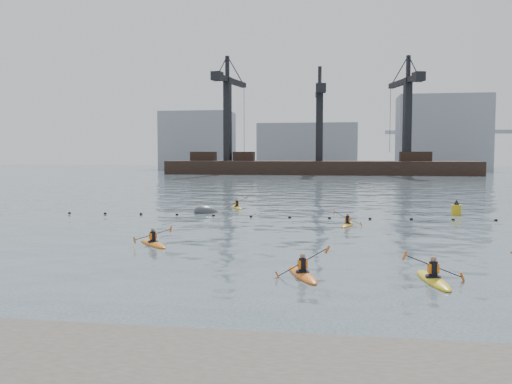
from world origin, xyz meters
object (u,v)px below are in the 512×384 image
kayaker_3 (348,224)px  nav_buoy (456,209)px  kayaker_1 (433,279)px  kayaker_0 (303,274)px  kayaker_5 (237,207)px  mooring_buoy (206,213)px  kayaker_2 (153,243)px

kayaker_3 → nav_buoy: nav_buoy is taller
kayaker_1 → kayaker_0: bearing=169.1°
kayaker_5 → nav_buoy: (18.32, -2.28, 0.32)m
kayaker_3 → nav_buoy: 11.82m
nav_buoy → kayaker_1: bearing=-103.5°
kayaker_1 → kayaker_5: size_ratio=1.21×
nav_buoy → kayaker_5: bearing=172.9°
kayaker_0 → nav_buoy: 25.97m
kayaker_5 → nav_buoy: nav_buoy is taller
kayaker_0 → nav_buoy: size_ratio=2.39×
mooring_buoy → nav_buoy: size_ratio=1.70×
kayaker_2 → nav_buoy: bearing=1.7°
kayaker_2 → kayaker_0: bearing=-77.0°
kayaker_3 → nav_buoy: size_ratio=2.18×
kayaker_1 → mooring_buoy: size_ratio=1.53×
kayaker_5 → kayaker_1: bearing=-88.4°
kayaker_2 → nav_buoy: size_ratio=2.10×
kayaker_0 → kayaker_2: (-8.44, 6.23, -0.00)m
kayaker_3 → nav_buoy: bearing=55.1°
kayaker_1 → kayaker_5: (-12.60, 26.10, -0.02)m
kayaker_2 → kayaker_5: size_ratio=0.98×
kayaker_3 → kayaker_5: (-9.61, 10.26, 0.00)m
mooring_buoy → kayaker_3: bearing=-29.0°
kayaker_0 → kayaker_3: 15.80m
kayaker_0 → kayaker_5: size_ratio=1.12×
kayaker_3 → kayaker_2: bearing=-125.2°
kayaker_2 → mooring_buoy: 15.81m
kayaker_0 → mooring_buoy: 23.93m
kayaker_5 → kayaker_0: bearing=-97.9°
kayaker_2 → kayaker_3: (10.45, 9.44, -0.01)m
kayaker_0 → kayaker_1: bearing=-22.6°
kayaker_1 → nav_buoy: bearing=67.6°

